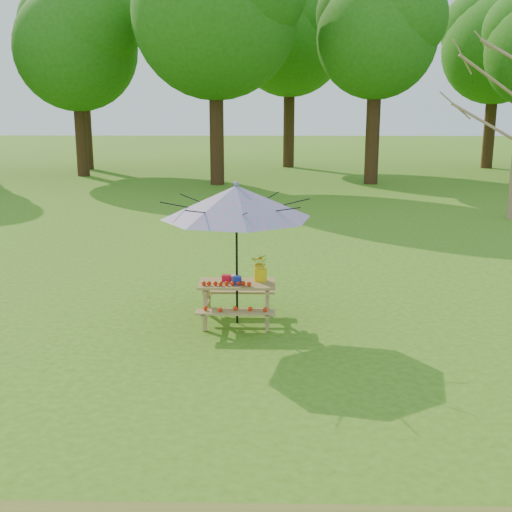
{
  "coord_description": "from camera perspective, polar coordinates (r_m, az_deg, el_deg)",
  "views": [
    {
      "loc": [
        -1.01,
        -7.16,
        3.44
      ],
      "look_at": [
        -1.21,
        2.52,
        1.1
      ],
      "focal_mm": 45.0,
      "sensor_mm": 36.0,
      "label": 1
    }
  ],
  "objects": [
    {
      "name": "produce_bins",
      "position": [
        10.08,
        -2.08,
        -2.05
      ],
      "size": [
        0.32,
        0.41,
        0.13
      ],
      "color": "red",
      "rests_on": "picnic_table"
    },
    {
      "name": "picnic_table",
      "position": [
        10.18,
        -1.7,
        -4.23
      ],
      "size": [
        1.2,
        1.32,
        0.67
      ],
      "color": "olive",
      "rests_on": "ground"
    },
    {
      "name": "patio_umbrella",
      "position": [
        9.81,
        -1.76,
        4.84
      ],
      "size": [
        2.7,
        2.7,
        2.26
      ],
      "color": "black",
      "rests_on": "ground"
    },
    {
      "name": "flower_bucket",
      "position": [
        10.11,
        0.41,
        -0.92
      ],
      "size": [
        0.32,
        0.29,
        0.45
      ],
      "color": "yellow",
      "rests_on": "picnic_table"
    },
    {
      "name": "ground",
      "position": [
        8.0,
        8.52,
        -12.03
      ],
      "size": [
        120.0,
        120.0,
        0.0
      ],
      "primitive_type": "plane",
      "color": "#3D7015",
      "rests_on": "ground"
    },
    {
      "name": "tomatoes_row",
      "position": [
        9.91,
        -2.63,
        -2.45
      ],
      "size": [
        0.77,
        0.13,
        0.07
      ],
      "primitive_type": null,
      "color": "red",
      "rests_on": "picnic_table"
    }
  ]
}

